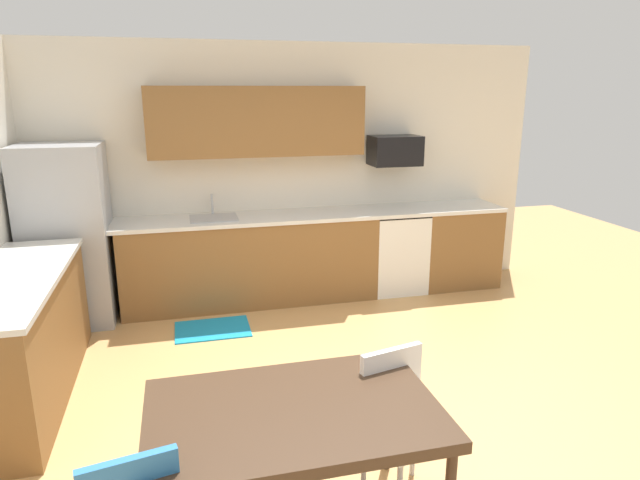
% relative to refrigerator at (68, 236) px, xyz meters
% --- Properties ---
extents(ground_plane, '(12.00, 12.00, 0.00)m').
position_rel_refrigerator_xyz_m(ground_plane, '(2.18, -2.22, -0.87)').
color(ground_plane, tan).
extents(wall_back, '(5.80, 0.10, 2.70)m').
position_rel_refrigerator_xyz_m(wall_back, '(2.18, 0.43, 0.48)').
color(wall_back, silver).
rests_on(wall_back, ground).
extents(cabinet_run_back, '(2.65, 0.60, 0.90)m').
position_rel_refrigerator_xyz_m(cabinet_run_back, '(1.76, 0.08, -0.42)').
color(cabinet_run_back, brown).
rests_on(cabinet_run_back, ground).
extents(cabinet_run_back_right, '(0.90, 0.60, 0.90)m').
position_rel_refrigerator_xyz_m(cabinet_run_back_right, '(4.13, 0.08, -0.42)').
color(cabinet_run_back_right, brown).
rests_on(cabinet_run_back_right, ground).
extents(cabinet_run_left, '(0.60, 2.00, 0.90)m').
position_rel_refrigerator_xyz_m(cabinet_run_left, '(-0.12, -1.42, -0.42)').
color(cabinet_run_left, brown).
rests_on(cabinet_run_left, ground).
extents(countertop_back, '(4.80, 0.64, 0.04)m').
position_rel_refrigerator_xyz_m(countertop_back, '(2.18, 0.08, 0.05)').
color(countertop_back, silver).
rests_on(countertop_back, cabinet_run_back).
extents(countertop_left, '(0.64, 2.00, 0.04)m').
position_rel_refrigerator_xyz_m(countertop_left, '(-0.12, -1.42, 0.05)').
color(countertop_left, silver).
rests_on(countertop_left, cabinet_run_left).
extents(upper_cabinets_back, '(2.20, 0.34, 0.70)m').
position_rel_refrigerator_xyz_m(upper_cabinets_back, '(1.88, 0.21, 1.03)').
color(upper_cabinets_back, brown).
extents(refrigerator, '(0.76, 0.70, 1.73)m').
position_rel_refrigerator_xyz_m(refrigerator, '(0.00, 0.00, 0.00)').
color(refrigerator, '#9EA0A5').
rests_on(refrigerator, ground).
extents(oven_range, '(0.60, 0.60, 0.91)m').
position_rel_refrigerator_xyz_m(oven_range, '(3.38, 0.08, -0.41)').
color(oven_range, white).
rests_on(oven_range, ground).
extents(microwave, '(0.54, 0.36, 0.32)m').
position_rel_refrigerator_xyz_m(microwave, '(3.38, 0.18, 0.70)').
color(microwave, black).
extents(sink_basin, '(0.48, 0.40, 0.14)m').
position_rel_refrigerator_xyz_m(sink_basin, '(1.39, 0.08, 0.01)').
color(sink_basin, '#A5A8AD').
rests_on(sink_basin, countertop_back).
extents(sink_faucet, '(0.02, 0.02, 0.24)m').
position_rel_refrigerator_xyz_m(sink_faucet, '(1.39, 0.26, 0.17)').
color(sink_faucet, '#B2B5BA').
rests_on(sink_faucet, countertop_back).
extents(dining_table, '(1.40, 0.90, 0.74)m').
position_rel_refrigerator_xyz_m(dining_table, '(1.54, -3.24, -0.19)').
color(dining_table, '#422D1E').
rests_on(dining_table, ground).
extents(chair_near_table, '(0.48, 0.48, 0.85)m').
position_rel_refrigerator_xyz_m(chair_near_table, '(2.17, -3.08, -0.36)').
color(chair_near_table, white).
rests_on(chair_near_table, ground).
extents(floor_mat, '(0.70, 0.50, 0.01)m').
position_rel_refrigerator_xyz_m(floor_mat, '(1.29, -0.57, -0.86)').
color(floor_mat, '#198CBF').
rests_on(floor_mat, ground).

